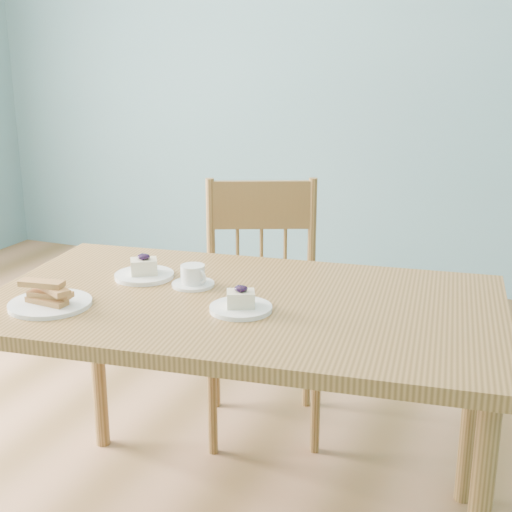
{
  "coord_description": "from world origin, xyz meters",
  "views": [
    {
      "loc": [
        1.05,
        -1.61,
        1.41
      ],
      "look_at": [
        0.34,
        0.1,
        0.85
      ],
      "focal_mm": 50.0,
      "sensor_mm": 36.0,
      "label": 1
    }
  ],
  "objects_px": {
    "dining_table": "(243,324)",
    "coffee_cup": "(193,277)",
    "biscotti_plate": "(50,298)",
    "cheesecake_plate_near": "(241,304)",
    "dining_chair": "(262,307)",
    "cheesecake_plate_far": "(144,272)"
  },
  "relations": [
    {
      "from": "dining_table",
      "to": "coffee_cup",
      "type": "bearing_deg",
      "value": 157.49
    },
    {
      "from": "biscotti_plate",
      "to": "dining_table",
      "type": "bearing_deg",
      "value": 28.41
    },
    {
      "from": "cheesecake_plate_near",
      "to": "dining_table",
      "type": "bearing_deg",
      "value": 110.73
    },
    {
      "from": "dining_table",
      "to": "coffee_cup",
      "type": "height_order",
      "value": "coffee_cup"
    },
    {
      "from": "dining_table",
      "to": "dining_chair",
      "type": "height_order",
      "value": "dining_chair"
    },
    {
      "from": "dining_table",
      "to": "coffee_cup",
      "type": "xyz_separation_m",
      "value": [
        -0.17,
        0.05,
        0.1
      ]
    },
    {
      "from": "dining_table",
      "to": "cheesecake_plate_far",
      "type": "relative_size",
      "value": 8.47
    },
    {
      "from": "dining_table",
      "to": "coffee_cup",
      "type": "distance_m",
      "value": 0.21
    },
    {
      "from": "cheesecake_plate_near",
      "to": "biscotti_plate",
      "type": "bearing_deg",
      "value": -161.53
    },
    {
      "from": "dining_chair",
      "to": "coffee_cup",
      "type": "distance_m",
      "value": 0.65
    },
    {
      "from": "coffee_cup",
      "to": "dining_table",
      "type": "bearing_deg",
      "value": 6.52
    },
    {
      "from": "dining_chair",
      "to": "cheesecake_plate_far",
      "type": "xyz_separation_m",
      "value": [
        -0.15,
        -0.57,
        0.29
      ]
    },
    {
      "from": "dining_table",
      "to": "cheesecake_plate_near",
      "type": "distance_m",
      "value": 0.13
    },
    {
      "from": "cheesecake_plate_near",
      "to": "biscotti_plate",
      "type": "relative_size",
      "value": 0.75
    },
    {
      "from": "cheesecake_plate_far",
      "to": "dining_chair",
      "type": "bearing_deg",
      "value": 75.28
    },
    {
      "from": "cheesecake_plate_far",
      "to": "dining_table",
      "type": "bearing_deg",
      "value": -9.77
    },
    {
      "from": "dining_table",
      "to": "cheesecake_plate_near",
      "type": "height_order",
      "value": "cheesecake_plate_near"
    },
    {
      "from": "dining_chair",
      "to": "coffee_cup",
      "type": "height_order",
      "value": "dining_chair"
    },
    {
      "from": "dining_table",
      "to": "biscotti_plate",
      "type": "relative_size",
      "value": 6.81
    },
    {
      "from": "cheesecake_plate_near",
      "to": "cheesecake_plate_far",
      "type": "distance_m",
      "value": 0.4
    },
    {
      "from": "coffee_cup",
      "to": "biscotti_plate",
      "type": "height_order",
      "value": "biscotti_plate"
    },
    {
      "from": "dining_chair",
      "to": "cheesecake_plate_far",
      "type": "bearing_deg",
      "value": -128.29
    }
  ]
}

